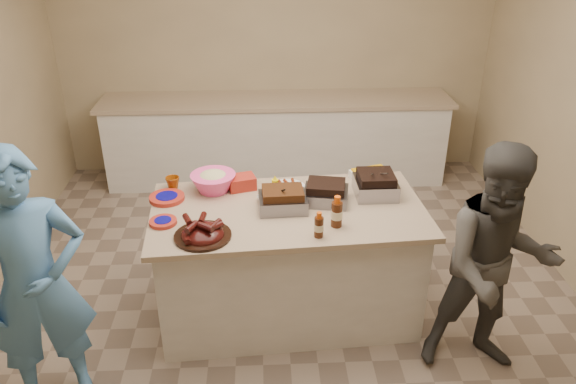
{
  "coord_description": "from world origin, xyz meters",
  "views": [
    {
      "loc": [
        -0.15,
        -3.34,
        2.7
      ],
      "look_at": [
        0.01,
        -0.01,
        0.97
      ],
      "focal_mm": 35.0,
      "sensor_mm": 36.0,
      "label": 1
    }
  ],
  "objects_px": {
    "island": "(288,311)",
    "mustard_bottle": "(275,192)",
    "coleslaw_bowl": "(214,191)",
    "guest_gray": "(476,361)",
    "bbq_bottle_a": "(319,236)",
    "rib_platter": "(203,237)",
    "roasting_pan": "(375,195)",
    "plastic_cup": "(173,189)",
    "bbq_bottle_b": "(336,226)"
  },
  "relations": [
    {
      "from": "island",
      "to": "mustard_bottle",
      "type": "xyz_separation_m",
      "value": [
        -0.08,
        0.25,
        0.87
      ]
    },
    {
      "from": "coleslaw_bowl",
      "to": "guest_gray",
      "type": "height_order",
      "value": "coleslaw_bowl"
    },
    {
      "from": "bbq_bottle_a",
      "to": "guest_gray",
      "type": "height_order",
      "value": "bbq_bottle_a"
    },
    {
      "from": "rib_platter",
      "to": "mustard_bottle",
      "type": "xyz_separation_m",
      "value": [
        0.46,
        0.58,
        0.0
      ]
    },
    {
      "from": "coleslaw_bowl",
      "to": "bbq_bottle_a",
      "type": "bearing_deg",
      "value": -43.41
    },
    {
      "from": "roasting_pan",
      "to": "bbq_bottle_a",
      "type": "distance_m",
      "value": 0.69
    },
    {
      "from": "plastic_cup",
      "to": "guest_gray",
      "type": "height_order",
      "value": "plastic_cup"
    },
    {
      "from": "roasting_pan",
      "to": "rib_platter",
      "type": "bearing_deg",
      "value": -157.24
    },
    {
      "from": "island",
      "to": "plastic_cup",
      "type": "xyz_separation_m",
      "value": [
        -0.81,
        0.33,
        0.87
      ]
    },
    {
      "from": "plastic_cup",
      "to": "rib_platter",
      "type": "bearing_deg",
      "value": -68.08
    },
    {
      "from": "mustard_bottle",
      "to": "island",
      "type": "bearing_deg",
      "value": -71.95
    },
    {
      "from": "island",
      "to": "rib_platter",
      "type": "distance_m",
      "value": 1.08
    },
    {
      "from": "bbq_bottle_b",
      "to": "mustard_bottle",
      "type": "distance_m",
      "value": 0.61
    },
    {
      "from": "island",
      "to": "plastic_cup",
      "type": "height_order",
      "value": "plastic_cup"
    },
    {
      "from": "rib_platter",
      "to": "roasting_pan",
      "type": "height_order",
      "value": "rib_platter"
    },
    {
      "from": "bbq_bottle_b",
      "to": "island",
      "type": "bearing_deg",
      "value": 140.99
    },
    {
      "from": "plastic_cup",
      "to": "bbq_bottle_b",
      "type": "bearing_deg",
      "value": -27.31
    },
    {
      "from": "bbq_bottle_a",
      "to": "bbq_bottle_b",
      "type": "distance_m",
      "value": 0.17
    },
    {
      "from": "island",
      "to": "mustard_bottle",
      "type": "distance_m",
      "value": 0.91
    },
    {
      "from": "island",
      "to": "guest_gray",
      "type": "bearing_deg",
      "value": -28.82
    },
    {
      "from": "coleslaw_bowl",
      "to": "mustard_bottle",
      "type": "distance_m",
      "value": 0.44
    },
    {
      "from": "roasting_pan",
      "to": "mustard_bottle",
      "type": "bearing_deg",
      "value": 172.84
    },
    {
      "from": "bbq_bottle_a",
      "to": "guest_gray",
      "type": "xyz_separation_m",
      "value": [
        1.05,
        -0.21,
        -0.87
      ]
    },
    {
      "from": "roasting_pan",
      "to": "bbq_bottle_b",
      "type": "bearing_deg",
      "value": -129.12
    },
    {
      "from": "rib_platter",
      "to": "coleslaw_bowl",
      "type": "relative_size",
      "value": 1.11
    },
    {
      "from": "guest_gray",
      "to": "coleslaw_bowl",
      "type": "bearing_deg",
      "value": 157.67
    },
    {
      "from": "roasting_pan",
      "to": "bbq_bottle_a",
      "type": "xyz_separation_m",
      "value": [
        -0.45,
        -0.53,
        0.0
      ]
    },
    {
      "from": "coleslaw_bowl",
      "to": "rib_platter",
      "type": "bearing_deg",
      "value": -92.39
    },
    {
      "from": "mustard_bottle",
      "to": "guest_gray",
      "type": "relative_size",
      "value": 0.08
    },
    {
      "from": "coleslaw_bowl",
      "to": "roasting_pan",
      "type": "bearing_deg",
      "value": -5.93
    },
    {
      "from": "coleslaw_bowl",
      "to": "bbq_bottle_b",
      "type": "bearing_deg",
      "value": -33.0
    },
    {
      "from": "coleslaw_bowl",
      "to": "bbq_bottle_b",
      "type": "height_order",
      "value": "coleslaw_bowl"
    },
    {
      "from": "coleslaw_bowl",
      "to": "bbq_bottle_a",
      "type": "relative_size",
      "value": 1.89
    },
    {
      "from": "guest_gray",
      "to": "roasting_pan",
      "type": "bearing_deg",
      "value": 133.08
    },
    {
      "from": "mustard_bottle",
      "to": "plastic_cup",
      "type": "height_order",
      "value": "mustard_bottle"
    },
    {
      "from": "coleslaw_bowl",
      "to": "guest_gray",
      "type": "bearing_deg",
      "value": -26.32
    },
    {
      "from": "plastic_cup",
      "to": "guest_gray",
      "type": "xyz_separation_m",
      "value": [
        2.03,
        -0.9,
        -0.87
      ]
    },
    {
      "from": "roasting_pan",
      "to": "island",
      "type": "bearing_deg",
      "value": -165.16
    },
    {
      "from": "mustard_bottle",
      "to": "plastic_cup",
      "type": "distance_m",
      "value": 0.73
    },
    {
      "from": "rib_platter",
      "to": "plastic_cup",
      "type": "xyz_separation_m",
      "value": [
        -0.27,
        0.66,
        0.0
      ]
    },
    {
      "from": "plastic_cup",
      "to": "bbq_bottle_a",
      "type": "bearing_deg",
      "value": -35.26
    },
    {
      "from": "bbq_bottle_b",
      "to": "plastic_cup",
      "type": "height_order",
      "value": "bbq_bottle_b"
    },
    {
      "from": "bbq_bottle_a",
      "to": "coleslaw_bowl",
      "type": "bearing_deg",
      "value": 136.59
    },
    {
      "from": "island",
      "to": "bbq_bottle_a",
      "type": "relative_size",
      "value": 10.84
    },
    {
      "from": "coleslaw_bowl",
      "to": "guest_gray",
      "type": "relative_size",
      "value": 0.21
    },
    {
      "from": "island",
      "to": "bbq_bottle_a",
      "type": "height_order",
      "value": "bbq_bottle_a"
    },
    {
      "from": "bbq_bottle_a",
      "to": "plastic_cup",
      "type": "distance_m",
      "value": 1.2
    },
    {
      "from": "mustard_bottle",
      "to": "guest_gray",
      "type": "bearing_deg",
      "value": -32.26
    },
    {
      "from": "coleslaw_bowl",
      "to": "plastic_cup",
      "type": "bearing_deg",
      "value": 171.56
    },
    {
      "from": "roasting_pan",
      "to": "guest_gray",
      "type": "relative_size",
      "value": 0.19
    }
  ]
}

